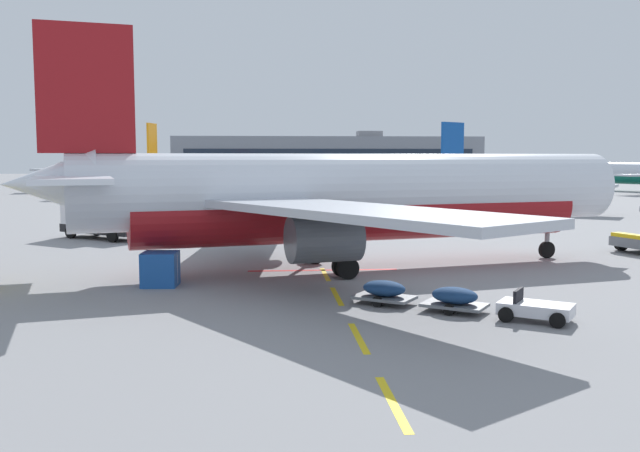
% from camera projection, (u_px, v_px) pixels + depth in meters
% --- Properties ---
extents(ground, '(400.00, 400.00, 0.00)m').
position_uv_depth(ground, '(573.00, 231.00, 56.85)').
color(ground, gray).
extents(apron_paint_markings, '(8.00, 93.36, 0.01)m').
position_uv_depth(apron_paint_markings, '(306.00, 238.00, 51.94)').
color(apron_paint_markings, yellow).
rests_on(apron_paint_markings, ground).
extents(airliner_foreground, '(34.44, 33.56, 12.20)m').
position_uv_depth(airliner_foreground, '(353.00, 196.00, 37.34)').
color(airliner_foreground, silver).
rests_on(airliner_foreground, ground).
extents(airliner_mid_left, '(25.03, 23.25, 9.67)m').
position_uv_depth(airliner_mid_left, '(509.00, 182.00, 81.49)').
color(airliner_mid_left, silver).
rests_on(airliner_mid_left, ground).
extents(airliner_far_right, '(33.74, 34.47, 12.14)m').
position_uv_depth(airliner_far_right, '(124.00, 169.00, 115.58)').
color(airliner_far_right, silver).
rests_on(airliner_far_right, ground).
extents(fuel_service_truck, '(7.05, 6.10, 3.14)m').
position_uv_depth(fuel_service_truck, '(102.00, 216.00, 51.46)').
color(fuel_service_truck, black).
rests_on(fuel_service_truck, ground).
extents(baggage_train, '(7.94, 6.03, 1.14)m').
position_uv_depth(baggage_train, '(455.00, 299.00, 27.15)').
color(baggage_train, silver).
rests_on(baggage_train, ground).
extents(uld_cargo_container, '(1.69, 1.66, 1.60)m').
position_uv_depth(uld_cargo_container, '(160.00, 269.00, 32.62)').
color(uld_cargo_container, '#194C9E').
rests_on(uld_cargo_container, ground).
extents(terminal_satellite, '(72.82, 24.64, 12.33)m').
position_uv_depth(terminal_satellite, '(326.00, 159.00, 173.23)').
color(terminal_satellite, gray).
rests_on(terminal_satellite, ground).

